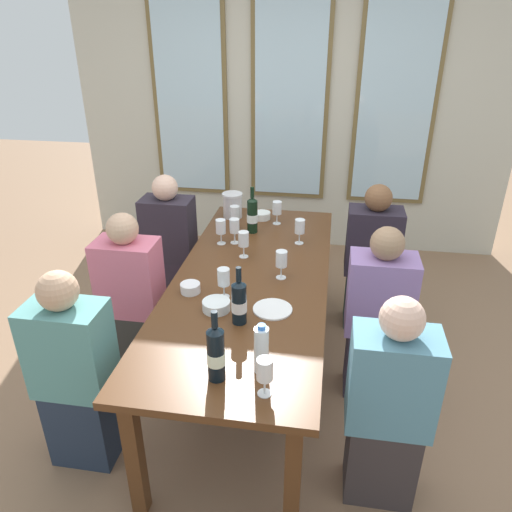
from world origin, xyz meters
name	(u,v)px	position (x,y,z in m)	size (l,w,h in m)	color
ground_plane	(252,375)	(0.00, 0.00, 0.00)	(12.00, 12.00, 0.00)	#89664B
back_wall_with_windows	(290,98)	(0.00, 2.17, 1.45)	(4.11, 0.10, 2.90)	beige
dining_table	(251,288)	(0.00, 0.00, 0.67)	(0.91, 2.27, 0.74)	#522F18
white_plate_0	(273,309)	(0.17, -0.34, 0.74)	(0.21, 0.21, 0.01)	white
metal_pitcher	(232,205)	(-0.30, 0.93, 0.84)	(0.16, 0.16, 0.19)	silver
wine_bottle_0	(216,353)	(0.01, -0.91, 0.87)	(0.08, 0.08, 0.34)	black
wine_bottle_1	(252,215)	(-0.10, 0.67, 0.87)	(0.08, 0.08, 0.33)	black
wine_bottle_2	(239,302)	(0.02, -0.47, 0.86)	(0.08, 0.08, 0.31)	black
tasting_bowl_0	(190,288)	(-0.31, -0.23, 0.77)	(0.11, 0.11, 0.05)	white
tasting_bowl_1	(216,305)	(-0.12, -0.38, 0.77)	(0.15, 0.15, 0.05)	white
tasting_bowl_2	(262,215)	(-0.07, 0.93, 0.77)	(0.13, 0.13, 0.05)	white
water_bottle	(261,350)	(0.19, -0.83, 0.85)	(0.06, 0.06, 0.24)	white
wine_glass_0	(265,370)	(0.22, -0.97, 0.86)	(0.07, 0.07, 0.17)	white
wine_glass_1	(300,228)	(0.24, 0.52, 0.86)	(0.07, 0.07, 0.17)	white
wine_glass_2	(224,278)	(-0.11, -0.25, 0.86)	(0.07, 0.07, 0.17)	white
wine_glass_3	(281,259)	(0.18, 0.02, 0.86)	(0.07, 0.07, 0.17)	white
wine_glass_4	(244,240)	(-0.09, 0.26, 0.86)	(0.07, 0.07, 0.17)	white
wine_glass_5	(235,214)	(-0.24, 0.70, 0.86)	(0.07, 0.07, 0.17)	white
wine_glass_6	(221,228)	(-0.28, 0.43, 0.86)	(0.07, 0.07, 0.17)	white
wine_glass_7	(277,208)	(0.05, 0.85, 0.86)	(0.07, 0.07, 0.17)	white
wine_glass_8	(235,227)	(-0.19, 0.46, 0.86)	(0.07, 0.07, 0.17)	white
seated_person_0	(132,300)	(-0.76, -0.04, 0.53)	(0.38, 0.24, 1.11)	#383532
seated_person_1	(377,318)	(0.76, 0.00, 0.53)	(0.38, 0.24, 1.11)	#312A3B
seated_person_2	(170,249)	(-0.76, 0.73, 0.53)	(0.38, 0.24, 1.11)	#312734
seated_person_3	(371,262)	(0.76, 0.75, 0.53)	(0.38, 0.24, 1.11)	#223531
seated_person_4	(75,376)	(-0.76, -0.76, 0.53)	(0.38, 0.24, 1.11)	#232E42
seated_person_5	(388,409)	(0.76, -0.74, 0.53)	(0.38, 0.24, 1.11)	#352E2F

